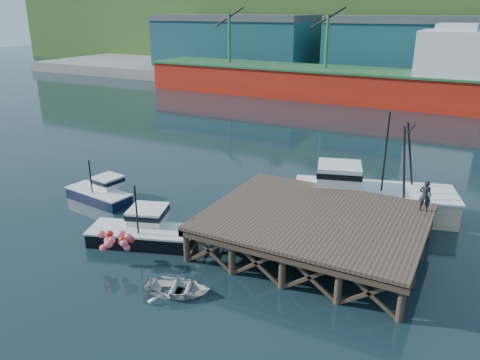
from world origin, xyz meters
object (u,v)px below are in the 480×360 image
Objects in this scene: boat_navy at (101,192)px; dockworker at (425,196)px; boat_black at (144,230)px; trawler at (370,193)px; dinghy at (177,288)px.

boat_navy is 2.90× the size of dockworker.
boat_black is 0.60× the size of trawler.
trawler reaches higher than dockworker.
boat_navy is 21.90m from dockworker.
trawler is 15.34m from dinghy.
boat_navy is 13.84m from dinghy.
boat_black is 2.06× the size of dinghy.
dockworker reaches higher than dinghy.
trawler is at bearing -42.17° from dinghy.
trawler is 5.02m from dockworker.
dockworker is (21.42, 3.90, 2.40)m from boat_navy.
dinghy is (5.00, -3.66, -0.38)m from boat_black.
boat_black is at bearing -20.33° from boat_navy.
trawler reaches higher than boat_navy.
trawler is (10.91, 10.45, 0.74)m from boat_black.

